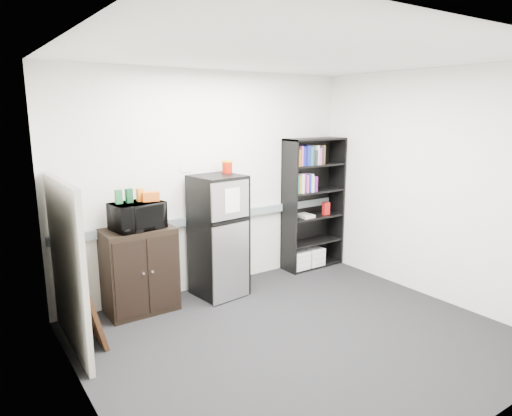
# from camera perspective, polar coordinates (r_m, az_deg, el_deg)

# --- Properties ---
(floor) EXTENTS (4.00, 4.00, 0.00)m
(floor) POSITION_cam_1_polar(r_m,az_deg,el_deg) (4.76, 5.40, -15.80)
(floor) COLOR black
(floor) RESTS_ON ground
(wall_back) EXTENTS (4.00, 0.02, 2.70)m
(wall_back) POSITION_cam_1_polar(r_m,az_deg,el_deg) (5.73, -5.58, 3.28)
(wall_back) COLOR white
(wall_back) RESTS_ON floor
(wall_right) EXTENTS (0.02, 3.50, 2.70)m
(wall_right) POSITION_cam_1_polar(r_m,az_deg,el_deg) (5.77, 21.17, 2.59)
(wall_right) COLOR white
(wall_right) RESTS_ON floor
(wall_left) EXTENTS (0.02, 3.50, 2.70)m
(wall_left) POSITION_cam_1_polar(r_m,az_deg,el_deg) (3.41, -21.05, -3.54)
(wall_left) COLOR white
(wall_left) RESTS_ON floor
(ceiling) EXTENTS (4.00, 3.50, 0.02)m
(ceiling) POSITION_cam_1_polar(r_m,az_deg,el_deg) (4.24, 6.16, 18.52)
(ceiling) COLOR white
(ceiling) RESTS_ON wall_back
(electrical_raceway) EXTENTS (3.92, 0.05, 0.10)m
(electrical_raceway) POSITION_cam_1_polar(r_m,az_deg,el_deg) (5.79, -5.35, -1.17)
(electrical_raceway) COLOR gray
(electrical_raceway) RESTS_ON wall_back
(wall_note) EXTENTS (0.14, 0.00, 0.10)m
(wall_note) POSITION_cam_1_polar(r_m,az_deg,el_deg) (5.53, -8.78, 4.98)
(wall_note) COLOR white
(wall_note) RESTS_ON wall_back
(bookshelf) EXTENTS (0.90, 0.34, 1.85)m
(bookshelf) POSITION_cam_1_polar(r_m,az_deg,el_deg) (6.50, 7.00, 0.91)
(bookshelf) COLOR black
(bookshelf) RESTS_ON floor
(cubicle_partition) EXTENTS (0.06, 1.30, 1.62)m
(cubicle_partition) POSITION_cam_1_polar(r_m,az_deg,el_deg) (4.59, -22.53, -6.73)
(cubicle_partition) COLOR #A5A293
(cubicle_partition) RESTS_ON floor
(cabinet) EXTENTS (0.76, 0.51, 0.96)m
(cabinet) POSITION_cam_1_polar(r_m,az_deg,el_deg) (5.29, -14.32, -7.54)
(cabinet) COLOR black
(cabinet) RESTS_ON floor
(microwave) EXTENTS (0.59, 0.44, 0.30)m
(microwave) POSITION_cam_1_polar(r_m,az_deg,el_deg) (5.10, -14.63, -0.95)
(microwave) COLOR black
(microwave) RESTS_ON cabinet
(snack_box_a) EXTENTS (0.07, 0.05, 0.15)m
(snack_box_a) POSITION_cam_1_polar(r_m,az_deg,el_deg) (5.04, -16.80, 1.35)
(snack_box_a) COLOR #1B6131
(snack_box_a) RESTS_ON microwave
(snack_box_b) EXTENTS (0.08, 0.06, 0.15)m
(snack_box_b) POSITION_cam_1_polar(r_m,az_deg,el_deg) (5.07, -15.59, 1.49)
(snack_box_b) COLOR #0D3B1F
(snack_box_b) RESTS_ON microwave
(snack_box_c) EXTENTS (0.08, 0.06, 0.14)m
(snack_box_c) POSITION_cam_1_polar(r_m,az_deg,el_deg) (5.11, -14.28, 1.59)
(snack_box_c) COLOR orange
(snack_box_c) RESTS_ON microwave
(snack_bag) EXTENTS (0.20, 0.13, 0.10)m
(snack_bag) POSITION_cam_1_polar(r_m,az_deg,el_deg) (5.10, -13.02, 1.41)
(snack_bag) COLOR #D45615
(snack_bag) RESTS_ON microwave
(refrigerator) EXTENTS (0.61, 0.64, 1.48)m
(refrigerator) POSITION_cam_1_polar(r_m,az_deg,el_deg) (5.53, -4.67, -3.53)
(refrigerator) COLOR black
(refrigerator) RESTS_ON floor
(coffee_can) EXTENTS (0.13, 0.13, 0.17)m
(coffee_can) POSITION_cam_1_polar(r_m,az_deg,el_deg) (5.58, -3.63, 5.28)
(coffee_can) COLOR #A81807
(coffee_can) RESTS_ON refrigerator
(framed_poster) EXTENTS (0.26, 0.74, 0.93)m
(framed_poster) POSITION_cam_1_polar(r_m,az_deg,el_deg) (4.81, -20.87, -10.04)
(framed_poster) COLOR black
(framed_poster) RESTS_ON floor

